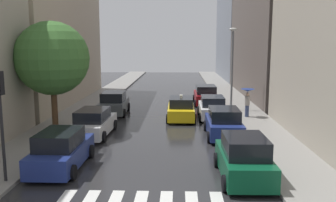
% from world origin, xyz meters
% --- Properties ---
extents(ground_plane, '(28.00, 72.00, 0.04)m').
position_xyz_m(ground_plane, '(0.00, 24.00, -0.02)').
color(ground_plane, '#27272A').
extents(sidewalk_left, '(3.00, 72.00, 0.15)m').
position_xyz_m(sidewalk_left, '(-6.50, 24.00, 0.07)').
color(sidewalk_left, gray).
rests_on(sidewalk_left, ground).
extents(sidewalk_right, '(3.00, 72.00, 0.15)m').
position_xyz_m(sidewalk_right, '(6.50, 24.00, 0.07)').
color(sidewalk_right, gray).
rests_on(sidewalk_right, ground).
extents(building_left_mid, '(6.00, 19.33, 13.37)m').
position_xyz_m(building_left_mid, '(-11.00, 24.73, 6.68)').
color(building_left_mid, '#B2A38C').
rests_on(building_left_mid, ground).
extents(building_right_mid, '(6.00, 19.55, 12.87)m').
position_xyz_m(building_right_mid, '(11.00, 29.11, 6.43)').
color(building_right_mid, '#564C47').
rests_on(building_right_mid, ground).
extents(building_right_far, '(6.00, 18.88, 23.10)m').
position_xyz_m(building_right_far, '(11.00, 48.64, 11.55)').
color(building_right_far, slate).
rests_on(building_right_far, ground).
extents(parked_car_left_nearest, '(2.07, 4.41, 1.73)m').
position_xyz_m(parked_car_left_nearest, '(-3.85, 6.85, 0.80)').
color(parked_car_left_nearest, navy).
rests_on(parked_car_left_nearest, ground).
extents(parked_car_left_second, '(2.19, 4.57, 1.63)m').
position_xyz_m(parked_car_left_second, '(-3.76, 12.57, 0.76)').
color(parked_car_left_second, silver).
rests_on(parked_car_left_second, ground).
extents(parked_car_left_third, '(2.19, 4.16, 1.75)m').
position_xyz_m(parked_car_left_third, '(-3.76, 19.27, 0.82)').
color(parked_car_left_third, '#474C51').
rests_on(parked_car_left_third, ground).
extents(parked_car_right_nearest, '(2.11, 4.19, 1.81)m').
position_xyz_m(parked_car_right_nearest, '(3.98, 5.83, 0.84)').
color(parked_car_right_nearest, '#0C4C2D').
rests_on(parked_car_right_nearest, ground).
extents(parked_car_right_second, '(2.11, 4.25, 1.73)m').
position_xyz_m(parked_car_right_second, '(3.97, 12.53, 0.81)').
color(parked_car_right_second, navy).
rests_on(parked_car_right_second, ground).
extents(parked_car_right_third, '(2.06, 4.20, 1.65)m').
position_xyz_m(parked_car_right_third, '(3.78, 17.88, 0.77)').
color(parked_car_right_third, silver).
rests_on(parked_car_right_third, ground).
extents(parked_car_right_fourth, '(2.18, 4.60, 1.74)m').
position_xyz_m(parked_car_right_fourth, '(3.73, 24.01, 0.81)').
color(parked_car_right_fourth, maroon).
rests_on(parked_car_right_fourth, ground).
extents(taxi_midroad, '(2.07, 4.41, 1.81)m').
position_xyz_m(taxi_midroad, '(1.47, 17.44, 0.76)').
color(taxi_midroad, yellow).
rests_on(taxi_midroad, ground).
extents(pedestrian_near_tree, '(0.97, 0.97, 2.05)m').
position_xyz_m(pedestrian_near_tree, '(6.31, 17.77, 1.62)').
color(pedestrian_near_tree, navy).
rests_on(pedestrian_near_tree, sidewalk_right).
extents(street_tree_left, '(4.40, 4.40, 6.64)m').
position_xyz_m(street_tree_left, '(-6.24, 13.05, 4.58)').
color(street_tree_left, '#513823').
rests_on(street_tree_left, sidewalk_left).
extents(traffic_light_left_corner, '(0.30, 0.42, 4.30)m').
position_xyz_m(traffic_light_left_corner, '(-5.45, 4.91, 3.29)').
color(traffic_light_left_corner, black).
rests_on(traffic_light_left_corner, sidewalk_left).
extents(lamp_post_right, '(0.60, 0.28, 6.52)m').
position_xyz_m(lamp_post_right, '(5.55, 20.61, 3.94)').
color(lamp_post_right, '#595B60').
rests_on(lamp_post_right, sidewalk_right).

